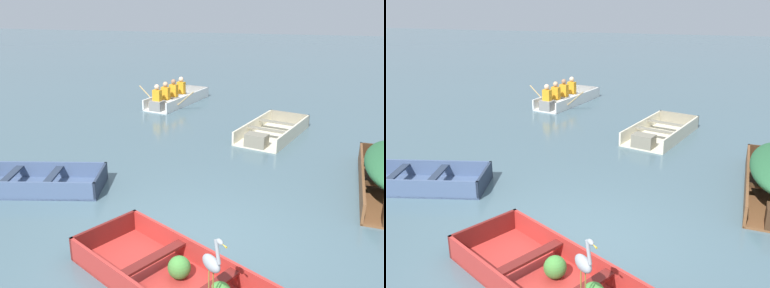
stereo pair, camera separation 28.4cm
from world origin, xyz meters
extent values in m
plane|color=#47606B|center=(0.00, 0.00, 0.00)|extent=(80.00, 80.00, 0.00)
cube|color=#AD2D28|center=(0.36, -0.58, 0.19)|extent=(2.90, 1.71, 0.38)
cube|color=maroon|center=(-1.35, -0.27, 0.19)|extent=(0.66, 1.08, 0.38)
cube|color=maroon|center=(-0.36, -0.84, 0.28)|extent=(0.70, 1.05, 0.04)
sphere|color=#428438|center=(0.02, -0.85, 0.20)|extent=(0.32, 0.32, 0.32)
cube|color=#475B7F|center=(-3.68, 1.28, 0.02)|extent=(3.02, 1.69, 0.04)
cube|color=#475B7F|center=(-3.56, 0.77, 0.19)|extent=(2.79, 0.68, 0.38)
cube|color=#475B7F|center=(-3.79, 1.78, 0.19)|extent=(2.79, 0.68, 0.38)
cube|color=#273246|center=(-2.31, 1.59, 0.19)|extent=(0.29, 1.07, 0.38)
cube|color=#273246|center=(-4.09, 1.18, 0.28)|extent=(0.37, 1.00, 0.04)
cube|color=#273246|center=(-3.26, 1.37, 0.28)|extent=(0.37, 1.00, 0.04)
cube|color=beige|center=(0.83, 5.99, 0.02)|extent=(1.98, 2.96, 0.04)
cube|color=beige|center=(1.39, 5.81, 0.19)|extent=(0.85, 2.61, 0.37)
cube|color=beige|center=(0.26, 6.16, 0.19)|extent=(0.85, 2.61, 0.37)
cube|color=gray|center=(1.22, 7.26, 0.19)|extent=(1.19, 0.41, 0.37)
cube|color=gray|center=(0.48, 4.86, 0.20)|extent=(0.63, 0.51, 0.33)
cube|color=gray|center=(0.71, 5.60, 0.28)|extent=(1.13, 0.49, 0.04)
cube|color=gray|center=(0.95, 6.38, 0.28)|extent=(1.13, 0.49, 0.04)
cube|color=brown|center=(2.81, 3.00, 0.21)|extent=(0.38, 3.39, 0.41)
cube|color=white|center=(-2.81, 9.01, 0.02)|extent=(1.72, 3.19, 0.04)
cube|color=white|center=(-2.36, 8.89, 0.19)|extent=(0.83, 2.96, 0.38)
cube|color=white|center=(-3.25, 9.13, 0.19)|extent=(0.83, 2.96, 0.38)
cube|color=gray|center=(-2.42, 10.46, 0.19)|extent=(0.96, 0.30, 0.38)
cube|color=gray|center=(-3.15, 7.71, 0.21)|extent=(0.52, 0.46, 0.34)
cube|color=gray|center=(-2.92, 8.57, 0.28)|extent=(0.89, 0.38, 0.04)
cube|color=gray|center=(-2.69, 9.45, 0.28)|extent=(0.89, 0.38, 0.04)
cube|color=orange|center=(-2.74, 9.27, 0.52)|extent=(0.32, 0.25, 0.44)
sphere|color=beige|center=(-2.74, 9.27, 0.84)|extent=(0.18, 0.18, 0.18)
cube|color=orange|center=(-2.88, 8.75, 0.52)|extent=(0.32, 0.25, 0.44)
sphere|color=#9E7051|center=(-2.88, 8.75, 0.84)|extent=(0.18, 0.18, 0.18)
cube|color=orange|center=(-3.01, 8.24, 0.52)|extent=(0.32, 0.25, 0.44)
sphere|color=tan|center=(-3.01, 8.24, 0.84)|extent=(0.18, 0.18, 0.18)
cube|color=orange|center=(-3.15, 7.72, 0.52)|extent=(0.32, 0.25, 0.44)
sphere|color=beige|center=(-3.15, 7.72, 0.84)|extent=(0.18, 0.18, 0.18)
cylinder|color=tan|center=(-2.25, 8.03, 0.43)|extent=(0.63, 0.21, 0.55)
cylinder|color=tan|center=(-3.77, 8.44, 0.43)|extent=(0.63, 0.21, 0.55)
cylinder|color=olive|center=(0.61, -1.50, 0.55)|extent=(0.02, 0.02, 0.35)
cylinder|color=olive|center=(0.57, -1.54, 0.55)|extent=(0.02, 0.02, 0.35)
ellipsoid|color=#93999E|center=(0.59, -1.52, 0.82)|extent=(0.32, 0.33, 0.18)
cylinder|color=#93999E|center=(0.68, -1.60, 1.04)|extent=(0.11, 0.11, 0.28)
ellipsoid|color=#93999E|center=(0.70, -1.63, 1.19)|extent=(0.12, 0.12, 0.06)
cone|color=gold|center=(0.76, -1.69, 1.19)|extent=(0.09, 0.09, 0.02)
camera|label=1|loc=(1.39, -5.62, 3.72)|focal=40.00mm
camera|label=2|loc=(1.66, -5.55, 3.72)|focal=40.00mm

